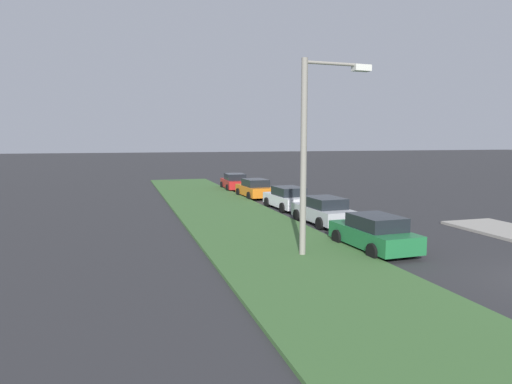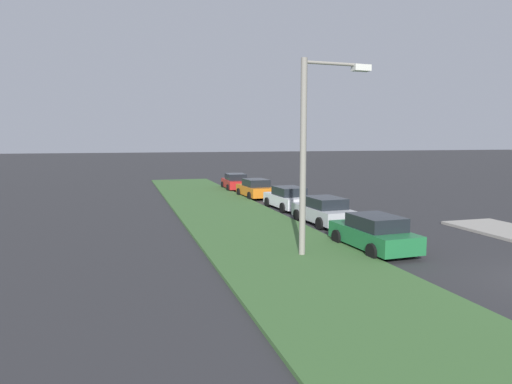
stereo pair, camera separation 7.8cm
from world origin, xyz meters
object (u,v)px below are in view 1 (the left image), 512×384
object	(u,v)px
parked_car_orange	(255,189)
parked_car_red	(235,182)
streetlight	(312,143)
parked_car_green	(374,233)
parked_car_silver	(324,211)
parked_car_white	(288,198)

from	to	relation	value
parked_car_orange	parked_car_red	size ratio (longest dim) A/B	1.00
parked_car_orange	streetlight	distance (m)	18.20
parked_car_orange	parked_car_green	bearing A→B (deg)	176.89
parked_car_silver	streetlight	size ratio (longest dim) A/B	0.59
parked_car_red	parked_car_white	bearing A→B (deg)	-175.20
parked_car_white	parked_car_orange	size ratio (longest dim) A/B	1.00
parked_car_green	parked_car_red	distance (m)	23.29
parked_car_silver	parked_car_green	bearing A→B (deg)	171.89
parked_car_silver	parked_car_red	distance (m)	17.46
parked_car_green	streetlight	distance (m)	4.67
parked_car_silver	parked_car_red	xyz separation A→B (m)	(17.45, 0.55, 0.00)
parked_car_silver	streetlight	world-z (taller)	streetlight
parked_car_silver	parked_car_orange	bearing A→B (deg)	-1.25
parked_car_orange	streetlight	xyz separation A→B (m)	(-17.58, 2.96, 3.67)
parked_car_red	parked_car_silver	bearing A→B (deg)	-176.06
parked_car_red	streetlight	distance (m)	23.92
parked_car_orange	parked_car_silver	bearing A→B (deg)	179.20
parked_car_green	streetlight	xyz separation A→B (m)	(-0.18, 2.87, 3.67)
streetlight	parked_car_green	bearing A→B (deg)	-86.50
parked_car_silver	parked_car_white	bearing A→B (deg)	-3.36
parked_car_silver	parked_car_white	size ratio (longest dim) A/B	1.00
parked_car_white	parked_car_orange	distance (m)	6.13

